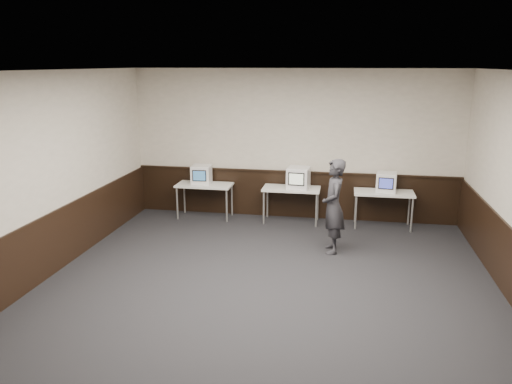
# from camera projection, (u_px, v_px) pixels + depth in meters

# --- Properties ---
(floor) EXTENTS (8.00, 8.00, 0.00)m
(floor) POSITION_uv_depth(u_px,v_px,m) (264.00, 297.00, 7.26)
(floor) COLOR black
(floor) RESTS_ON ground
(ceiling) EXTENTS (8.00, 8.00, 0.00)m
(ceiling) POSITION_uv_depth(u_px,v_px,m) (264.00, 71.00, 6.46)
(ceiling) COLOR white
(ceiling) RESTS_ON back_wall
(back_wall) EXTENTS (7.00, 0.00, 7.00)m
(back_wall) POSITION_uv_depth(u_px,v_px,m) (294.00, 145.00, 10.67)
(back_wall) COLOR #BEB5A7
(back_wall) RESTS_ON ground
(front_wall) EXTENTS (7.00, 0.00, 7.00)m
(front_wall) POSITION_uv_depth(u_px,v_px,m) (158.00, 349.00, 3.05)
(front_wall) COLOR #BEB5A7
(front_wall) RESTS_ON ground
(left_wall) EXTENTS (0.00, 8.00, 8.00)m
(left_wall) POSITION_uv_depth(u_px,v_px,m) (34.00, 180.00, 7.46)
(left_wall) COLOR #BEB5A7
(left_wall) RESTS_ON ground
(wainscot_back) EXTENTS (6.98, 0.04, 1.00)m
(wainscot_back) POSITION_uv_depth(u_px,v_px,m) (293.00, 195.00, 10.93)
(wainscot_back) COLOR black
(wainscot_back) RESTS_ON back_wall
(wainscot_left) EXTENTS (0.04, 7.98, 1.00)m
(wainscot_left) POSITION_uv_depth(u_px,v_px,m) (43.00, 249.00, 7.74)
(wainscot_left) COLOR black
(wainscot_left) RESTS_ON left_wall
(wainscot_rail) EXTENTS (6.98, 0.06, 0.04)m
(wainscot_rail) POSITION_uv_depth(u_px,v_px,m) (293.00, 172.00, 10.78)
(wainscot_rail) COLOR black
(wainscot_rail) RESTS_ON wainscot_back
(desk_left) EXTENTS (1.20, 0.60, 0.75)m
(desk_left) POSITION_uv_depth(u_px,v_px,m) (205.00, 187.00, 10.85)
(desk_left) COLOR silver
(desk_left) RESTS_ON ground
(desk_center) EXTENTS (1.20, 0.60, 0.75)m
(desk_center) POSITION_uv_depth(u_px,v_px,m) (291.00, 191.00, 10.52)
(desk_center) COLOR silver
(desk_center) RESTS_ON ground
(desk_right) EXTENTS (1.20, 0.60, 0.75)m
(desk_right) POSITION_uv_depth(u_px,v_px,m) (384.00, 195.00, 10.20)
(desk_right) COLOR silver
(desk_right) RESTS_ON ground
(emac_left) EXTENTS (0.43, 0.46, 0.40)m
(emac_left) POSITION_uv_depth(u_px,v_px,m) (201.00, 174.00, 10.83)
(emac_left) COLOR white
(emac_left) RESTS_ON desk_left
(emac_center) EXTENTS (0.49, 0.52, 0.45)m
(emac_center) POSITION_uv_depth(u_px,v_px,m) (298.00, 178.00, 10.43)
(emac_center) COLOR white
(emac_center) RESTS_ON desk_center
(emac_right) EXTENTS (0.44, 0.47, 0.39)m
(emac_right) POSITION_uv_depth(u_px,v_px,m) (386.00, 182.00, 10.15)
(emac_right) COLOR white
(emac_right) RESTS_ON desk_right
(person) EXTENTS (0.48, 0.67, 1.69)m
(person) POSITION_uv_depth(u_px,v_px,m) (333.00, 206.00, 8.80)
(person) COLOR #28282D
(person) RESTS_ON ground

